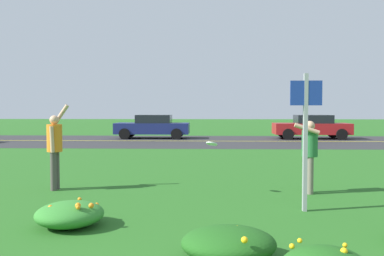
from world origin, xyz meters
TOP-DOWN VIEW (x-y plane):
  - ground_plane at (0.00, 11.09)m, footprint 120.00×120.00m
  - highway_strip at (0.00, 22.17)m, footprint 120.00×9.30m
  - highway_center_stripe at (0.00, 22.17)m, footprint 120.00×0.16m
  - daylily_clump_mid_left at (0.95, 3.26)m, footprint 1.17×1.01m
  - daylily_clump_front_center at (-1.48, 4.64)m, footprint 1.07×1.10m
  - sign_post_near_path at (2.43, 5.80)m, footprint 0.56×0.10m
  - person_thrower_orange_shirt at (-2.79, 7.61)m, footprint 0.45×0.49m
  - person_catcher_green_shirt at (2.88, 7.44)m, footprint 0.55×0.49m
  - frisbee_white at (0.76, 7.25)m, footprint 0.26×0.24m
  - car_red_center_left at (6.88, 24.26)m, footprint 4.50×2.00m
  - car_navy_center_right at (-2.79, 24.26)m, footprint 4.50×2.00m

SIDE VIEW (x-z plane):
  - ground_plane at x=0.00m, z-range 0.00..0.00m
  - highway_strip at x=0.00m, z-range 0.00..0.01m
  - highway_center_stripe at x=0.00m, z-range 0.01..0.01m
  - daylily_clump_front_center at x=-1.48m, z-range -0.02..0.41m
  - daylily_clump_mid_left at x=0.95m, z-range -0.01..0.41m
  - car_red_center_left at x=6.88m, z-range 0.01..1.46m
  - car_navy_center_right at x=-2.79m, z-range 0.01..1.46m
  - person_catcher_green_shirt at x=2.88m, z-range 0.15..1.73m
  - person_thrower_orange_shirt at x=-2.79m, z-range 0.05..2.00m
  - frisbee_white at x=0.76m, z-range 1.02..1.16m
  - sign_post_near_path at x=2.43m, z-range 0.27..2.74m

